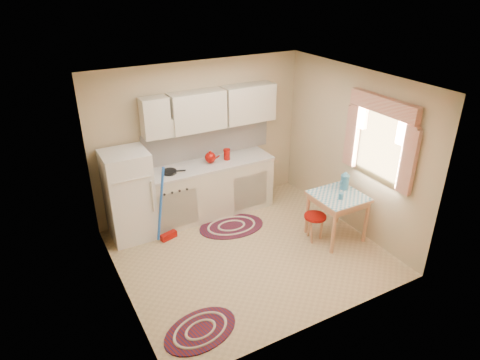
# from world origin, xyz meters

# --- Properties ---
(room_shell) EXTENTS (3.64, 3.60, 2.52)m
(room_shell) POSITION_xyz_m (0.16, 0.24, 1.60)
(room_shell) COLOR tan
(room_shell) RESTS_ON ground
(fridge) EXTENTS (0.65, 0.60, 1.40)m
(fridge) POSITION_xyz_m (-1.34, 1.25, 0.70)
(fridge) COLOR white
(fridge) RESTS_ON ground
(broom) EXTENTS (0.30, 0.19, 1.20)m
(broom) POSITION_xyz_m (-0.90, 0.90, 0.60)
(broom) COLOR blue
(broom) RESTS_ON ground
(base_cabinets) EXTENTS (2.25, 0.60, 0.88)m
(base_cabinets) POSITION_xyz_m (-0.07, 1.30, 0.44)
(base_cabinets) COLOR beige
(base_cabinets) RESTS_ON ground
(countertop) EXTENTS (2.27, 0.62, 0.04)m
(countertop) POSITION_xyz_m (-0.07, 1.30, 0.90)
(countertop) COLOR beige
(countertop) RESTS_ON base_cabinets
(frying_pan) EXTENTS (0.27, 0.27, 0.05)m
(frying_pan) POSITION_xyz_m (-0.69, 1.25, 0.94)
(frying_pan) COLOR black
(frying_pan) RESTS_ON countertop
(red_kettle) EXTENTS (0.25, 0.24, 0.20)m
(red_kettle) POSITION_xyz_m (0.03, 1.30, 1.02)
(red_kettle) COLOR #920A05
(red_kettle) RESTS_ON countertop
(red_canister) EXTENTS (0.12, 0.12, 0.16)m
(red_canister) POSITION_xyz_m (0.33, 1.30, 1.00)
(red_canister) COLOR #920A05
(red_canister) RESTS_ON countertop
(table) EXTENTS (0.72, 0.72, 0.72)m
(table) POSITION_xyz_m (1.37, -0.28, 0.36)
(table) COLOR tan
(table) RESTS_ON ground
(stool) EXTENTS (0.34, 0.34, 0.42)m
(stool) POSITION_xyz_m (1.04, -0.18, 0.21)
(stool) COLOR #920A05
(stool) RESTS_ON ground
(coffee_pot) EXTENTS (0.17, 0.15, 0.31)m
(coffee_pot) POSITION_xyz_m (1.57, -0.16, 0.88)
(coffee_pot) COLOR teal
(coffee_pot) RESTS_ON table
(mug) EXTENTS (0.07, 0.07, 0.10)m
(mug) POSITION_xyz_m (1.32, -0.38, 0.77)
(mug) COLOR teal
(mug) RESTS_ON table
(rug_center) EXTENTS (1.15, 0.84, 0.02)m
(rug_center) POSITION_xyz_m (0.10, 0.74, 0.01)
(rug_center) COLOR maroon
(rug_center) RESTS_ON ground
(rug_left) EXTENTS (1.02, 0.79, 0.02)m
(rug_left) POSITION_xyz_m (-1.24, -1.05, 0.01)
(rug_left) COLOR maroon
(rug_left) RESTS_ON ground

